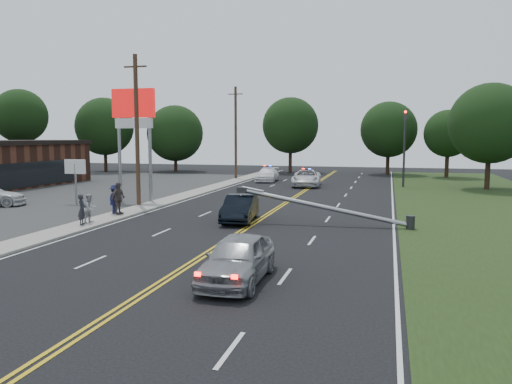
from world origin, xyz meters
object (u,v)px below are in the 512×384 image
(utility_pole_mid, at_px, (137,130))
(emergency_a, at_px, (306,178))
(waiting_sedan, at_px, (238,258))
(bystander_b, at_px, (90,208))
(pylon_sign, at_px, (134,118))
(emergency_b, at_px, (267,175))
(crashed_sedan, at_px, (240,208))
(small_sign, at_px, (75,170))
(bystander_d, at_px, (118,198))
(fallen_streetlight, at_px, (333,208))
(bystander_c, at_px, (115,199))
(bystander_a, at_px, (82,210))
(utility_pole_far, at_px, (236,133))
(traffic_signal, at_px, (405,142))

(utility_pole_mid, height_order, emergency_a, utility_pole_mid)
(waiting_sedan, xyz_separation_m, bystander_b, (-10.63, 7.96, 0.12))
(waiting_sedan, bearing_deg, utility_pole_mid, 126.72)
(pylon_sign, distance_m, emergency_b, 19.82)
(crashed_sedan, xyz_separation_m, emergency_a, (0.40, 20.36, 0.05))
(emergency_a, bearing_deg, small_sign, -135.78)
(utility_pole_mid, xyz_separation_m, bystander_d, (0.88, -4.11, -4.01))
(pylon_sign, bearing_deg, bystander_d, -70.39)
(emergency_b, bearing_deg, pylon_sign, -109.80)
(crashed_sedan, distance_m, emergency_b, 24.69)
(emergency_a, bearing_deg, crashed_sedan, -97.53)
(waiting_sedan, xyz_separation_m, emergency_a, (-2.85, 31.41, 0.01))
(utility_pole_mid, distance_m, bystander_b, 8.23)
(fallen_streetlight, distance_m, emergency_b, 26.14)
(bystander_c, bearing_deg, bystander_b, -174.21)
(utility_pole_mid, xyz_separation_m, bystander_a, (0.89, -7.72, -4.16))
(emergency_a, height_order, bystander_a, bystander_a)
(emergency_a, relative_size, bystander_b, 3.63)
(emergency_b, xyz_separation_m, bystander_a, (-3.04, -28.08, 0.22))
(bystander_a, bearing_deg, utility_pole_far, -15.28)
(traffic_signal, bearing_deg, crashed_sedan, -112.79)
(bystander_a, bearing_deg, emergency_b, -23.18)
(traffic_signal, distance_m, bystander_c, 27.86)
(utility_pole_far, distance_m, emergency_a, 11.18)
(emergency_b, bearing_deg, fallen_streetlight, -72.69)
(traffic_signal, distance_m, emergency_b, 14.21)
(utility_pole_mid, distance_m, utility_pole_far, 22.00)
(utility_pole_far, xyz_separation_m, emergency_b, (3.93, -1.63, -4.38))
(traffic_signal, height_order, crashed_sedan, traffic_signal)
(pylon_sign, xyz_separation_m, bystander_b, (2.21, -9.02, -5.11))
(bystander_c, bearing_deg, emergency_a, -23.44)
(crashed_sedan, relative_size, bystander_b, 2.86)
(fallen_streetlight, xyz_separation_m, emergency_a, (-4.70, 20.43, -0.14))
(utility_pole_mid, bearing_deg, bystander_d, -77.96)
(utility_pole_far, relative_size, crashed_sedan, 2.27)
(fallen_streetlight, height_order, utility_pole_far, utility_pole_far)
(small_sign, height_order, bystander_b, small_sign)
(small_sign, distance_m, emergency_a, 21.31)
(utility_pole_far, bearing_deg, traffic_signal, -12.89)
(traffic_signal, distance_m, bystander_b, 30.20)
(pylon_sign, bearing_deg, small_sign, -150.26)
(traffic_signal, relative_size, bystander_a, 4.41)
(small_sign, distance_m, bystander_d, 7.12)
(utility_pole_far, xyz_separation_m, waiting_sedan, (11.53, -36.98, -4.32))
(emergency_b, bearing_deg, small_sign, -117.10)
(waiting_sedan, xyz_separation_m, emergency_b, (-7.60, 35.35, -0.07))
(bystander_c, xyz_separation_m, bystander_d, (0.37, -0.27, 0.09))
(pylon_sign, xyz_separation_m, fallen_streetlight, (14.69, -6.00, -5.08))
(bystander_c, distance_m, bystander_d, 0.47)
(fallen_streetlight, distance_m, waiting_sedan, 11.13)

